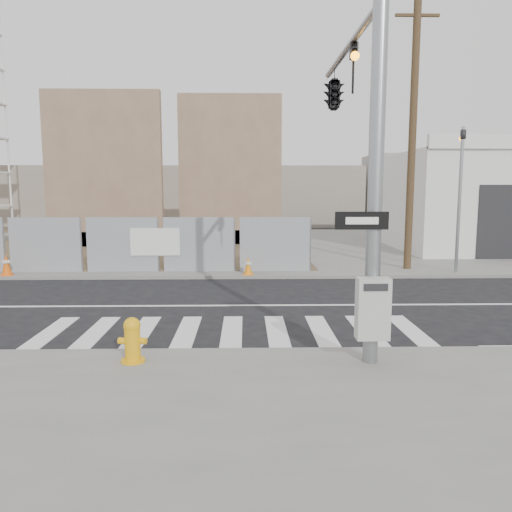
{
  "coord_description": "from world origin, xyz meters",
  "views": [
    {
      "loc": [
        0.31,
        -13.24,
        3.15
      ],
      "look_at": [
        0.58,
        -0.3,
        1.4
      ],
      "focal_mm": 35.0,
      "sensor_mm": 36.0,
      "label": 1
    }
  ],
  "objects_px": {
    "traffic_cone_c": "(6,265)",
    "traffic_cone_d": "(248,266)",
    "auto_shop": "(504,200)",
    "fire_hydrant": "(132,340)",
    "signal_pole": "(345,114)"
  },
  "relations": [
    {
      "from": "auto_shop",
      "to": "fire_hydrant",
      "type": "xyz_separation_m",
      "value": [
        -15.68,
        -17.69,
        -2.02
      ]
    },
    {
      "from": "auto_shop",
      "to": "signal_pole",
      "type": "bearing_deg",
      "value": -127.46
    },
    {
      "from": "signal_pole",
      "to": "auto_shop",
      "type": "bearing_deg",
      "value": 52.54
    },
    {
      "from": "auto_shop",
      "to": "traffic_cone_c",
      "type": "relative_size",
      "value": 15.83
    },
    {
      "from": "auto_shop",
      "to": "fire_hydrant",
      "type": "height_order",
      "value": "auto_shop"
    },
    {
      "from": "signal_pole",
      "to": "fire_hydrant",
      "type": "distance_m",
      "value": 6.54
    },
    {
      "from": "signal_pole",
      "to": "auto_shop",
      "type": "distance_m",
      "value": 19.04
    },
    {
      "from": "signal_pole",
      "to": "traffic_cone_c",
      "type": "height_order",
      "value": "signal_pole"
    },
    {
      "from": "traffic_cone_d",
      "to": "signal_pole",
      "type": "bearing_deg",
      "value": -71.51
    },
    {
      "from": "traffic_cone_c",
      "to": "traffic_cone_d",
      "type": "distance_m",
      "value": 8.52
    },
    {
      "from": "traffic_cone_c",
      "to": "traffic_cone_d",
      "type": "relative_size",
      "value": 1.17
    },
    {
      "from": "traffic_cone_c",
      "to": "traffic_cone_d",
      "type": "xyz_separation_m",
      "value": [
        8.52,
        -0.07,
        -0.05
      ]
    },
    {
      "from": "signal_pole",
      "to": "traffic_cone_d",
      "type": "xyz_separation_m",
      "value": [
        -2.1,
        6.27,
        -4.34
      ]
    },
    {
      "from": "auto_shop",
      "to": "traffic_cone_d",
      "type": "distance_m",
      "value": 16.3
    },
    {
      "from": "auto_shop",
      "to": "traffic_cone_d",
      "type": "xyz_separation_m",
      "value": [
        -13.6,
        -8.75,
        -2.1
      ]
    }
  ]
}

